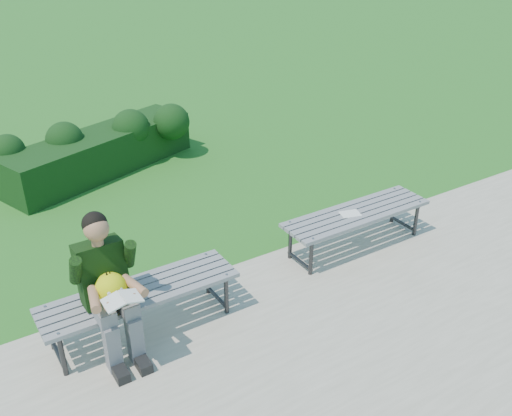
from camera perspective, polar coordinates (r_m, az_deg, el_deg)
The scene contains 7 objects.
ground at distance 6.32m, azimuth -2.32°, elevation -5.90°, with size 80.00×80.00×0.00m.
walkway at distance 5.19m, azimuth 7.79°, elevation -14.91°, with size 30.00×3.50×0.02m.
hedge at distance 8.74m, azimuth -15.06°, elevation 5.98°, with size 3.06×1.70×0.85m.
bench_left at distance 5.30m, azimuth -11.51°, elevation -8.53°, with size 1.80×0.50×0.46m.
bench_right at distance 6.55m, azimuth 10.03°, elevation -0.79°, with size 1.80×0.50×0.46m.
seated_boy at distance 4.98m, azimuth -14.62°, elevation -7.33°, with size 0.56×0.76×1.31m.
paper_sheet at distance 6.46m, azimuth 9.41°, elevation -0.57°, with size 0.26×0.22×0.01m.
Camera 1 is at (-2.58, -4.57, 3.52)m, focal length 40.00 mm.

